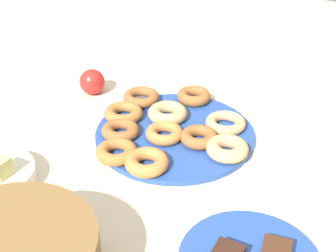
{
  "coord_description": "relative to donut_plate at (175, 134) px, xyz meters",
  "views": [
    {
      "loc": [
        -0.41,
        0.74,
        0.56
      ],
      "look_at": [
        0.0,
        0.03,
        0.04
      ],
      "focal_mm": 48.67,
      "sensor_mm": 36.0,
      "label": 1
    }
  ],
  "objects": [
    {
      "name": "donut_4",
      "position": [
        -0.09,
        -0.07,
        0.02
      ],
      "size": [
        0.13,
        0.13,
        0.02
      ],
      "primitive_type": "torus",
      "rotation": [
        0.0,
        0.0,
        2.25
      ],
      "color": "tan",
      "rests_on": "donut_plate"
    },
    {
      "name": "apple",
      "position": [
        0.28,
        -0.07,
        0.03
      ],
      "size": [
        0.07,
        0.07,
        0.07
      ],
      "primitive_type": "sphere",
      "color": "red",
      "rests_on": "ground_plane"
    },
    {
      "name": "donut_7",
      "position": [
        0.04,
        -0.04,
        0.02
      ],
      "size": [
        0.11,
        0.11,
        0.03
      ],
      "primitive_type": "torus",
      "rotation": [
        0.0,
        0.0,
        1.81
      ],
      "color": "tan",
      "rests_on": "donut_plate"
    },
    {
      "name": "donut_2",
      "position": [
        0.03,
        -0.15,
        0.02
      ],
      "size": [
        0.11,
        0.11,
        0.03
      ],
      "primitive_type": "torus",
      "rotation": [
        0.0,
        0.0,
        2.79
      ],
      "color": "#995B2D",
      "rests_on": "donut_plate"
    },
    {
      "name": "donut_1",
      "position": [
        0.01,
        0.03,
        0.02
      ],
      "size": [
        0.1,
        0.1,
        0.02
      ],
      "primitive_type": "torus",
      "rotation": [
        0.0,
        0.0,
        0.25
      ],
      "color": "#BC7A3D",
      "rests_on": "donut_plate"
    },
    {
      "name": "donut_8",
      "position": [
        0.06,
        0.14,
        0.02
      ],
      "size": [
        0.09,
        0.09,
        0.02
      ],
      "primitive_type": "torus",
      "rotation": [
        0.0,
        0.0,
        4.79
      ],
      "color": "#AD6B33",
      "rests_on": "donut_plate"
    },
    {
      "name": "donut_9",
      "position": [
        0.14,
        -0.08,
        0.02
      ],
      "size": [
        0.09,
        0.09,
        0.02
      ],
      "primitive_type": "torus",
      "rotation": [
        0.0,
        0.0,
        1.55
      ],
      "color": "#995B2D",
      "rests_on": "donut_plate"
    },
    {
      "name": "donut_plate",
      "position": [
        0.0,
        0.0,
        0.0
      ],
      "size": [
        0.35,
        0.35,
        0.01
      ],
      "primitive_type": "cylinder",
      "color": "#284C9E",
      "rests_on": "ground_plane"
    },
    {
      "name": "donut_3",
      "position": [
        0.13,
        0.01,
        0.02
      ],
      "size": [
        0.12,
        0.12,
        0.03
      ],
      "primitive_type": "torus",
      "rotation": [
        0.0,
        0.0,
        2.73
      ],
      "color": "#AD6B33",
      "rests_on": "donut_plate"
    },
    {
      "name": "donut_5",
      "position": [
        -0.14,
        0.02,
        0.02
      ],
      "size": [
        0.11,
        0.11,
        0.03
      ],
      "primitive_type": "torus",
      "rotation": [
        0.0,
        0.0,
        1.97
      ],
      "color": "tan",
      "rests_on": "donut_plate"
    },
    {
      "name": "donut_10",
      "position": [
        -0.07,
        0.01,
        0.02
      ],
      "size": [
        0.09,
        0.09,
        0.03
      ],
      "primitive_type": "torus",
      "rotation": [
        0.0,
        0.0,
        1.72
      ],
      "color": "#995B2D",
      "rests_on": "donut_plate"
    },
    {
      "name": "ground_plane",
      "position": [
        0.0,
        0.0,
        -0.01
      ],
      "size": [
        2.4,
        2.4,
        0.0
      ],
      "primitive_type": "plane",
      "color": "beige"
    },
    {
      "name": "donut_6",
      "position": [
        0.09,
        0.07,
        0.02
      ],
      "size": [
        0.11,
        0.11,
        0.02
      ],
      "primitive_type": "torus",
      "rotation": [
        0.0,
        0.0,
        2.2
      ],
      "color": "#995B2D",
      "rests_on": "donut_plate"
    },
    {
      "name": "donut_0",
      "position": [
        -0.02,
        0.14,
        0.02
      ],
      "size": [
        0.1,
        0.1,
        0.03
      ],
      "primitive_type": "torus",
      "rotation": [
        0.0,
        0.0,
        4.88
      ],
      "color": "#BC7A3D",
      "rests_on": "donut_plate"
    }
  ]
}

